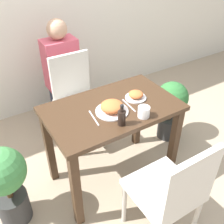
{
  "coord_description": "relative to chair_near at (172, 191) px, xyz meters",
  "views": [
    {
      "loc": [
        -0.86,
        -1.38,
        1.87
      ],
      "look_at": [
        0.0,
        0.0,
        0.71
      ],
      "focal_mm": 42.0,
      "sensor_mm": 36.0,
      "label": 1
    }
  ],
  "objects": [
    {
      "name": "potted_plant_right",
      "position": [
        0.78,
        0.86,
        -0.11
      ],
      "size": [
        0.32,
        0.32,
        0.65
      ],
      "color": "#333333",
      "rests_on": "ground_plane"
    },
    {
      "name": "person_figure",
      "position": [
        -0.01,
        1.7,
        0.07
      ],
      "size": [
        0.34,
        0.22,
        1.17
      ],
      "color": "#2D3347",
      "rests_on": "ground_plane"
    },
    {
      "name": "chair_far",
      "position": [
        -0.02,
        1.35,
        0.0
      ],
      "size": [
        0.42,
        0.42,
        0.91
      ],
      "color": "silver",
      "rests_on": "ground_plane"
    },
    {
      "name": "food_plate",
      "position": [
        -0.05,
        0.63,
        0.29
      ],
      "size": [
        0.24,
        0.24,
        0.08
      ],
      "color": "white",
      "rests_on": "dining_table"
    },
    {
      "name": "drink_cup",
      "position": [
        0.11,
        0.47,
        0.29
      ],
      "size": [
        0.09,
        0.09,
        0.08
      ],
      "color": "white",
      "rests_on": "dining_table"
    },
    {
      "name": "dining_table",
      "position": [
        -0.02,
        0.69,
        0.11
      ],
      "size": [
        1.01,
        0.62,
        0.76
      ],
      "color": "#3D2819",
      "rests_on": "ground_plane"
    },
    {
      "name": "fork_utensil",
      "position": [
        -0.2,
        0.63,
        0.25
      ],
      "size": [
        0.03,
        0.19,
        0.0
      ],
      "rotation": [
        0.0,
        0.0,
        1.44
      ],
      "color": "silver",
      "rests_on": "dining_table"
    },
    {
      "name": "spoon_utensil",
      "position": [
        0.1,
        0.63,
        0.25
      ],
      "size": [
        0.02,
        0.19,
        0.0
      ],
      "rotation": [
        0.0,
        0.0,
        1.51
      ],
      "color": "silver",
      "rests_on": "dining_table"
    },
    {
      "name": "side_plate",
      "position": [
        0.2,
        0.69,
        0.28
      ],
      "size": [
        0.17,
        0.17,
        0.06
      ],
      "color": "white",
      "rests_on": "dining_table"
    },
    {
      "name": "chair_near",
      "position": [
        0.0,
        0.0,
        0.0
      ],
      "size": [
        0.42,
        0.42,
        0.91
      ],
      "rotation": [
        0.0,
        0.0,
        3.14
      ],
      "color": "silver",
      "rests_on": "ground_plane"
    },
    {
      "name": "potted_plant_left",
      "position": [
        -0.87,
        0.73,
        -0.1
      ],
      "size": [
        0.33,
        0.33,
        0.69
      ],
      "color": "#333333",
      "rests_on": "ground_plane"
    },
    {
      "name": "ground_plane",
      "position": [
        -0.02,
        0.69,
        -0.51
      ],
      "size": [
        16.0,
        16.0,
        0.0
      ],
      "primitive_type": "plane",
      "color": "tan"
    },
    {
      "name": "sauce_bottle",
      "position": [
        -0.08,
        0.47,
        0.31
      ],
      "size": [
        0.05,
        0.05,
        0.17
      ],
      "color": "black",
      "rests_on": "dining_table"
    }
  ]
}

